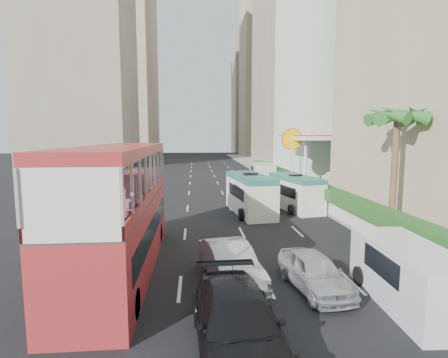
{
  "coord_description": "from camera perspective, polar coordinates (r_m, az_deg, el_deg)",
  "views": [
    {
      "loc": [
        -3.01,
        -14.04,
        5.45
      ],
      "look_at": [
        -1.5,
        4.0,
        3.2
      ],
      "focal_mm": 28.0,
      "sensor_mm": 36.0,
      "label": 1
    }
  ],
  "objects": [
    {
      "name": "sidewalk",
      "position": [
        41.19,
        12.21,
        -0.55
      ],
      "size": [
        6.0,
        120.0,
        0.18
      ],
      "primitive_type": "cube",
      "color": "#99968C",
      "rests_on": "ground"
    },
    {
      "name": "car_silver_lane_a",
      "position": [
        13.7,
        1.01,
        -16.37
      ],
      "size": [
        2.38,
        4.62,
        1.45
      ],
      "primitive_type": "imported",
      "rotation": [
        0.0,
        0.0,
        0.2
      ],
      "color": "#B9BCC1",
      "rests_on": "ground"
    },
    {
      "name": "minibus_far",
      "position": [
        26.53,
        11.53,
        -2.17
      ],
      "size": [
        2.95,
        5.89,
        2.5
      ],
      "primitive_type": "cube",
      "rotation": [
        0.0,
        0.0,
        0.2
      ],
      "color": "silver",
      "rests_on": "ground"
    },
    {
      "name": "van_asset",
      "position": [
        31.31,
        3.31,
        -2.95
      ],
      "size": [
        2.71,
        5.46,
        1.49
      ],
      "primitive_type": "imported",
      "rotation": [
        0.0,
        0.0,
        0.04
      ],
      "color": "silver",
      "rests_on": "ground"
    },
    {
      "name": "shell_station",
      "position": [
        39.35,
        14.55,
        2.93
      ],
      "size": [
        6.5,
        8.0,
        5.5
      ],
      "primitive_type": "cube",
      "color": "silver",
      "rests_on": "ground"
    },
    {
      "name": "minibus_near",
      "position": [
        24.66,
        4.27,
        -2.48
      ],
      "size": [
        2.84,
        6.36,
        2.72
      ],
      "primitive_type": "cube",
      "rotation": [
        0.0,
        0.0,
        0.13
      ],
      "color": "silver",
      "rests_on": "ground"
    },
    {
      "name": "tower_mid",
      "position": [
        77.54,
        11.94,
        21.54
      ],
      "size": [
        16.0,
        16.0,
        50.0
      ],
      "primitive_type": "cube",
      "color": "gray",
      "rests_on": "ground"
    },
    {
      "name": "double_decker_bus",
      "position": [
        14.65,
        -16.52,
        -4.71
      ],
      "size": [
        2.5,
        11.0,
        5.06
      ],
      "primitive_type": "cube",
      "color": "#A62829",
      "rests_on": "ground"
    },
    {
      "name": "car_black",
      "position": [
        9.88,
        2.21,
        -26.42
      ],
      "size": [
        2.36,
        5.37,
        1.53
      ],
      "primitive_type": "imported",
      "rotation": [
        0.0,
        0.0,
        0.04
      ],
      "color": "black",
      "rests_on": "ground"
    },
    {
      "name": "palm_tree",
      "position": [
        21.13,
        26.01,
        0.74
      ],
      "size": [
        0.36,
        0.36,
        6.4
      ],
      "primitive_type": "cylinder",
      "color": "brown",
      "rests_on": "sidewalk"
    },
    {
      "name": "hedge",
      "position": [
        29.77,
        13.28,
        -0.67
      ],
      "size": [
        1.1,
        44.0,
        0.7
      ],
      "primitive_type": "cube",
      "color": "#2D6626",
      "rests_on": "kerb_wall"
    },
    {
      "name": "tower_far_a",
      "position": [
        99.49,
        7.18,
        16.61
      ],
      "size": [
        14.0,
        14.0,
        44.0
      ],
      "primitive_type": "cube",
      "color": "tan",
      "rests_on": "ground"
    },
    {
      "name": "car_silver_lane_b",
      "position": [
        13.45,
        14.44,
        -17.06
      ],
      "size": [
        2.07,
        4.05,
        1.32
      ],
      "primitive_type": "imported",
      "rotation": [
        0.0,
        0.0,
        0.14
      ],
      "color": "#B9BCC1",
      "rests_on": "ground"
    },
    {
      "name": "panel_van_far",
      "position": [
        39.78,
        6.25,
        0.82
      ],
      "size": [
        2.61,
        5.8,
        2.27
      ],
      "primitive_type": "cube",
      "rotation": [
        0.0,
        0.0,
        -0.06
      ],
      "color": "silver",
      "rests_on": "ground"
    },
    {
      "name": "tower_far_b",
      "position": [
        120.6,
        4.94,
        13.99
      ],
      "size": [
        14.0,
        14.0,
        40.0
      ],
      "primitive_type": "cube",
      "color": "gray",
      "rests_on": "ground"
    },
    {
      "name": "panel_van_near",
      "position": [
        13.11,
        28.03,
        -13.77
      ],
      "size": [
        2.19,
        4.95,
        1.94
      ],
      "primitive_type": "cube",
      "rotation": [
        0.0,
        0.0,
        -0.05
      ],
      "color": "silver",
      "rests_on": "ground"
    },
    {
      "name": "kerb_wall",
      "position": [
        29.9,
        13.23,
        -2.28
      ],
      "size": [
        0.3,
        44.0,
        1.0
      ],
      "primitive_type": "cube",
      "color": "silver",
      "rests_on": "sidewalk"
    },
    {
      "name": "tower_left_b",
      "position": [
        107.2,
        -15.56,
        16.26
      ],
      "size": [
        16.0,
        16.0,
        46.0
      ],
      "primitive_type": "cube",
      "color": "tan",
      "rests_on": "ground"
    },
    {
      "name": "tower_left_a",
      "position": [
        75.03,
        -22.63,
        22.46
      ],
      "size": [
        18.0,
        18.0,
        52.0
      ],
      "primitive_type": "cube",
      "color": "gray",
      "rests_on": "ground"
    },
    {
      "name": "ground_plane",
      "position": [
        15.36,
        7.04,
        -13.76
      ],
      "size": [
        200.0,
        200.0,
        0.0
      ],
      "primitive_type": "plane",
      "color": "black",
      "rests_on": "ground"
    }
  ]
}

